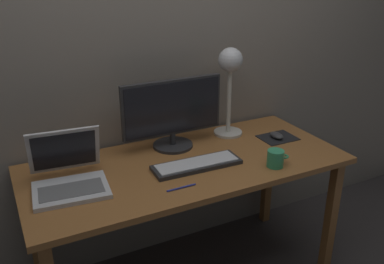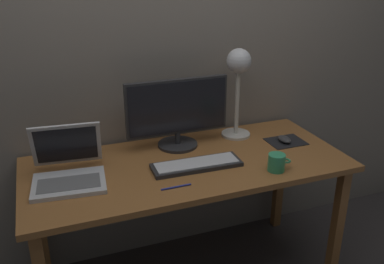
{
  "view_description": "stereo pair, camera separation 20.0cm",
  "coord_description": "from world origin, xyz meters",
  "px_view_note": "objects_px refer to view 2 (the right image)",
  "views": [
    {
      "loc": [
        -0.83,
        -1.7,
        1.68
      ],
      "look_at": [
        0.01,
        -0.05,
        0.92
      ],
      "focal_mm": 39.49,
      "sensor_mm": 36.0,
      "label": 1
    },
    {
      "loc": [
        -0.64,
        -1.78,
        1.68
      ],
      "look_at": [
        0.01,
        -0.05,
        0.92
      ],
      "focal_mm": 39.49,
      "sensor_mm": 36.0,
      "label": 2
    }
  ],
  "objects_px": {
    "laptop": "(68,165)",
    "coffee_mug": "(277,162)",
    "pen": "(176,187)",
    "keyboard_main": "(197,165)",
    "desk_lamp": "(238,74)",
    "monitor": "(177,111)",
    "mouse": "(284,139)"
  },
  "relations": [
    {
      "from": "laptop",
      "to": "coffee_mug",
      "type": "bearing_deg",
      "value": -16.38
    },
    {
      "from": "laptop",
      "to": "pen",
      "type": "distance_m",
      "value": 0.51
    },
    {
      "from": "keyboard_main",
      "to": "desk_lamp",
      "type": "height_order",
      "value": "desk_lamp"
    },
    {
      "from": "monitor",
      "to": "desk_lamp",
      "type": "relative_size",
      "value": 1.1
    },
    {
      "from": "monitor",
      "to": "laptop",
      "type": "xyz_separation_m",
      "value": [
        -0.59,
        -0.16,
        -0.13
      ]
    },
    {
      "from": "mouse",
      "to": "coffee_mug",
      "type": "xyz_separation_m",
      "value": [
        -0.21,
        -0.27,
        0.02
      ]
    },
    {
      "from": "pen",
      "to": "keyboard_main",
      "type": "bearing_deg",
      "value": 44.82
    },
    {
      "from": "keyboard_main",
      "to": "mouse",
      "type": "xyz_separation_m",
      "value": [
        0.56,
        0.1,
        0.01
      ]
    },
    {
      "from": "keyboard_main",
      "to": "mouse",
      "type": "bearing_deg",
      "value": 10.38
    },
    {
      "from": "laptop",
      "to": "desk_lamp",
      "type": "distance_m",
      "value": 1.01
    },
    {
      "from": "monitor",
      "to": "coffee_mug",
      "type": "bearing_deg",
      "value": -51.36
    },
    {
      "from": "desk_lamp",
      "to": "coffee_mug",
      "type": "relative_size",
      "value": 4.27
    },
    {
      "from": "keyboard_main",
      "to": "mouse",
      "type": "distance_m",
      "value": 0.57
    },
    {
      "from": "mouse",
      "to": "pen",
      "type": "bearing_deg",
      "value": -160.12
    },
    {
      "from": "keyboard_main",
      "to": "coffee_mug",
      "type": "height_order",
      "value": "coffee_mug"
    },
    {
      "from": "desk_lamp",
      "to": "mouse",
      "type": "relative_size",
      "value": 5.21
    },
    {
      "from": "desk_lamp",
      "to": "pen",
      "type": "height_order",
      "value": "desk_lamp"
    },
    {
      "from": "keyboard_main",
      "to": "laptop",
      "type": "relative_size",
      "value": 1.24
    },
    {
      "from": "monitor",
      "to": "mouse",
      "type": "xyz_separation_m",
      "value": [
        0.56,
        -0.17,
        -0.18
      ]
    },
    {
      "from": "keyboard_main",
      "to": "pen",
      "type": "xyz_separation_m",
      "value": [
        -0.16,
        -0.16,
        -0.01
      ]
    },
    {
      "from": "desk_lamp",
      "to": "mouse",
      "type": "height_order",
      "value": "desk_lamp"
    },
    {
      "from": "laptop",
      "to": "keyboard_main",
      "type": "bearing_deg",
      "value": -10.15
    },
    {
      "from": "desk_lamp",
      "to": "coffee_mug",
      "type": "xyz_separation_m",
      "value": [
        -0.01,
        -0.46,
        -0.32
      ]
    },
    {
      "from": "keyboard_main",
      "to": "pen",
      "type": "bearing_deg",
      "value": -135.18
    },
    {
      "from": "coffee_mug",
      "to": "pen",
      "type": "distance_m",
      "value": 0.5
    },
    {
      "from": "monitor",
      "to": "keyboard_main",
      "type": "distance_m",
      "value": 0.33
    },
    {
      "from": "laptop",
      "to": "mouse",
      "type": "bearing_deg",
      "value": -0.18
    },
    {
      "from": "keyboard_main",
      "to": "desk_lamp",
      "type": "xyz_separation_m",
      "value": [
        0.35,
        0.29,
        0.35
      ]
    },
    {
      "from": "mouse",
      "to": "coffee_mug",
      "type": "height_order",
      "value": "coffee_mug"
    },
    {
      "from": "laptop",
      "to": "coffee_mug",
      "type": "distance_m",
      "value": 0.98
    },
    {
      "from": "laptop",
      "to": "pen",
      "type": "relative_size",
      "value": 2.56
    },
    {
      "from": "laptop",
      "to": "pen",
      "type": "height_order",
      "value": "laptop"
    }
  ]
}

